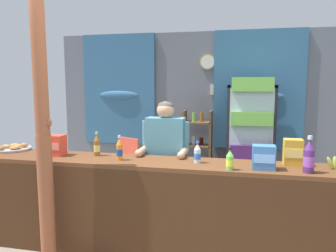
{
  "coord_description": "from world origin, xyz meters",
  "views": [
    {
      "loc": [
        0.69,
        -2.61,
        1.73
      ],
      "look_at": [
        -0.08,
        0.93,
        1.26
      ],
      "focal_mm": 34.29,
      "sensor_mm": 36.0,
      "label": 1
    }
  ],
  "objects_px": {
    "soda_bottle_grape_soda": "(309,157)",
    "soda_bottle_iced_tea": "(97,146)",
    "bottle_shelf_rack": "(197,147)",
    "snack_box_crackers": "(56,145)",
    "snack_box_biscuit": "(264,157)",
    "snack_box_choco_powder": "(293,152)",
    "plastic_lawn_chair": "(124,161)",
    "shopkeeper": "(165,152)",
    "pastry_tray": "(14,148)",
    "soda_bottle_water": "(197,154)",
    "soda_bottle_orange_soda": "(119,150)",
    "timber_post": "(43,140)",
    "drink_fridge": "(250,131)",
    "stall_counter": "(161,201)",
    "soda_bottle_lime_soda": "(230,160)"
  },
  "relations": [
    {
      "from": "bottle_shelf_rack",
      "to": "soda_bottle_water",
      "type": "xyz_separation_m",
      "value": [
        0.28,
        -2.23,
        0.38
      ]
    },
    {
      "from": "drink_fridge",
      "to": "plastic_lawn_chair",
      "type": "height_order",
      "value": "drink_fridge"
    },
    {
      "from": "shopkeeper",
      "to": "snack_box_biscuit",
      "type": "height_order",
      "value": "shopkeeper"
    },
    {
      "from": "bottle_shelf_rack",
      "to": "shopkeeper",
      "type": "relative_size",
      "value": 0.84
    },
    {
      "from": "snack_box_crackers",
      "to": "bottle_shelf_rack",
      "type": "bearing_deg",
      "value": 60.62
    },
    {
      "from": "shopkeeper",
      "to": "snack_box_biscuit",
      "type": "bearing_deg",
      "value": -25.81
    },
    {
      "from": "soda_bottle_grape_soda",
      "to": "snack_box_crackers",
      "type": "xyz_separation_m",
      "value": [
        -2.52,
        0.16,
        -0.03
      ]
    },
    {
      "from": "snack_box_choco_powder",
      "to": "pastry_tray",
      "type": "distance_m",
      "value": 3.08
    },
    {
      "from": "bottle_shelf_rack",
      "to": "plastic_lawn_chair",
      "type": "height_order",
      "value": "bottle_shelf_rack"
    },
    {
      "from": "plastic_lawn_chair",
      "to": "soda_bottle_iced_tea",
      "type": "relative_size",
      "value": 3.31
    },
    {
      "from": "soda_bottle_grape_soda",
      "to": "soda_bottle_iced_tea",
      "type": "xyz_separation_m",
      "value": [
        -2.08,
        0.23,
        -0.03
      ]
    },
    {
      "from": "soda_bottle_grape_soda",
      "to": "bottle_shelf_rack",
      "type": "bearing_deg",
      "value": 117.96
    },
    {
      "from": "timber_post",
      "to": "soda_bottle_iced_tea",
      "type": "relative_size",
      "value": 9.75
    },
    {
      "from": "plastic_lawn_chair",
      "to": "shopkeeper",
      "type": "xyz_separation_m",
      "value": [
        1.01,
        -1.39,
        0.49
      ]
    },
    {
      "from": "soda_bottle_lime_soda",
      "to": "snack_box_biscuit",
      "type": "distance_m",
      "value": 0.31
    },
    {
      "from": "bottle_shelf_rack",
      "to": "pastry_tray",
      "type": "bearing_deg",
      "value": -132.47
    },
    {
      "from": "snack_box_biscuit",
      "to": "plastic_lawn_chair",
      "type": "bearing_deg",
      "value": 137.17
    },
    {
      "from": "snack_box_crackers",
      "to": "snack_box_biscuit",
      "type": "distance_m",
      "value": 2.15
    },
    {
      "from": "stall_counter",
      "to": "soda_bottle_water",
      "type": "height_order",
      "value": "soda_bottle_water"
    },
    {
      "from": "plastic_lawn_chair",
      "to": "soda_bottle_orange_soda",
      "type": "distance_m",
      "value": 2.02
    },
    {
      "from": "shopkeeper",
      "to": "soda_bottle_orange_soda",
      "type": "xyz_separation_m",
      "value": [
        -0.37,
        -0.44,
        0.1
      ]
    },
    {
      "from": "soda_bottle_iced_tea",
      "to": "soda_bottle_water",
      "type": "xyz_separation_m",
      "value": [
        1.09,
        -0.08,
        -0.02
      ]
    },
    {
      "from": "timber_post",
      "to": "snack_box_crackers",
      "type": "xyz_separation_m",
      "value": [
        -0.14,
        0.44,
        -0.13
      ]
    },
    {
      "from": "drink_fridge",
      "to": "snack_box_crackers",
      "type": "xyz_separation_m",
      "value": [
        -2.1,
        -2.01,
        0.07
      ]
    },
    {
      "from": "soda_bottle_lime_soda",
      "to": "snack_box_crackers",
      "type": "bearing_deg",
      "value": 173.64
    },
    {
      "from": "timber_post",
      "to": "bottle_shelf_rack",
      "type": "relative_size",
      "value": 1.95
    },
    {
      "from": "snack_box_biscuit",
      "to": "snack_box_choco_powder",
      "type": "bearing_deg",
      "value": 37.48
    },
    {
      "from": "soda_bottle_lime_soda",
      "to": "snack_box_biscuit",
      "type": "relative_size",
      "value": 0.93
    },
    {
      "from": "soda_bottle_grape_soda",
      "to": "stall_counter",
      "type": "bearing_deg",
      "value": 179.21
    },
    {
      "from": "shopkeeper",
      "to": "pastry_tray",
      "type": "relative_size",
      "value": 3.88
    },
    {
      "from": "timber_post",
      "to": "plastic_lawn_chair",
      "type": "relative_size",
      "value": 2.95
    },
    {
      "from": "shopkeeper",
      "to": "soda_bottle_water",
      "type": "xyz_separation_m",
      "value": [
        0.41,
        -0.39,
        0.08
      ]
    },
    {
      "from": "timber_post",
      "to": "soda_bottle_water",
      "type": "relative_size",
      "value": 11.92
    },
    {
      "from": "snack_box_choco_powder",
      "to": "snack_box_biscuit",
      "type": "bearing_deg",
      "value": -142.52
    },
    {
      "from": "stall_counter",
      "to": "soda_bottle_grape_soda",
      "type": "height_order",
      "value": "soda_bottle_grape_soda"
    },
    {
      "from": "bottle_shelf_rack",
      "to": "pastry_tray",
      "type": "distance_m",
      "value": 2.83
    },
    {
      "from": "stall_counter",
      "to": "timber_post",
      "type": "relative_size",
      "value": 1.55
    },
    {
      "from": "soda_bottle_lime_soda",
      "to": "pastry_tray",
      "type": "bearing_deg",
      "value": 171.97
    },
    {
      "from": "stall_counter",
      "to": "snack_box_biscuit",
      "type": "relative_size",
      "value": 18.09
    },
    {
      "from": "bottle_shelf_rack",
      "to": "snack_box_biscuit",
      "type": "height_order",
      "value": "bottle_shelf_rack"
    },
    {
      "from": "soda_bottle_water",
      "to": "snack_box_biscuit",
      "type": "height_order",
      "value": "snack_box_biscuit"
    },
    {
      "from": "soda_bottle_lime_soda",
      "to": "plastic_lawn_chair",
      "type": "bearing_deg",
      "value": 131.3
    },
    {
      "from": "bottle_shelf_rack",
      "to": "soda_bottle_iced_tea",
      "type": "bearing_deg",
      "value": -110.8
    },
    {
      "from": "shopkeeper",
      "to": "snack_box_crackers",
      "type": "relative_size",
      "value": 7.01
    },
    {
      "from": "soda_bottle_water",
      "to": "snack_box_biscuit",
      "type": "distance_m",
      "value": 0.62
    },
    {
      "from": "soda_bottle_water",
      "to": "pastry_tray",
      "type": "relative_size",
      "value": 0.53
    },
    {
      "from": "soda_bottle_lime_soda",
      "to": "soda_bottle_water",
      "type": "bearing_deg",
      "value": 148.2
    },
    {
      "from": "pastry_tray",
      "to": "soda_bottle_grape_soda",
      "type": "bearing_deg",
      "value": -5.47
    },
    {
      "from": "shopkeeper",
      "to": "soda_bottle_water",
      "type": "relative_size",
      "value": 7.27
    },
    {
      "from": "drink_fridge",
      "to": "snack_box_biscuit",
      "type": "xyz_separation_m",
      "value": [
        0.04,
        -2.12,
        0.07
      ]
    }
  ]
}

